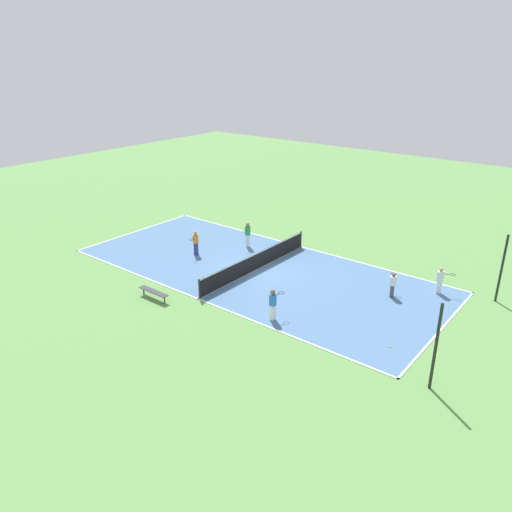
{
  "coord_description": "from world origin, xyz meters",
  "views": [
    {
      "loc": [
        21.2,
        16.85,
        11.98
      ],
      "look_at": [
        0.0,
        0.0,
        0.9
      ],
      "focal_mm": 35.0,
      "sensor_mm": 36.0,
      "label": 1
    }
  ],
  "objects": [
    {
      "name": "tennis_ball_right_alley",
      "position": [
        -0.42,
        -5.46,
        0.06
      ],
      "size": [
        0.07,
        0.07,
        0.07
      ],
      "primitive_type": "sphere",
      "color": "#CCE033",
      "rests_on": "court_surface"
    },
    {
      "name": "player_far_green",
      "position": [
        -2.61,
        -2.77,
        1.0
      ],
      "size": [
        0.99,
        0.69,
        1.7
      ],
      "rotation": [
        0.0,
        0.0,
        0.43
      ],
      "color": "white",
      "rests_on": "court_surface"
    },
    {
      "name": "court_surface",
      "position": [
        0.0,
        0.0,
        0.01
      ],
      "size": [
        9.79,
        22.18,
        0.02
      ],
      "color": "#4C729E",
      "rests_on": "ground_plane"
    },
    {
      "name": "fence_post_back_left",
      "position": [
        -4.63,
        12.22,
        1.83
      ],
      "size": [
        0.12,
        0.12,
        3.66
      ],
      "color": "black",
      "rests_on": "ground_plane"
    },
    {
      "name": "player_far_white",
      "position": [
        -3.66,
        9.58,
        0.86
      ],
      "size": [
        0.71,
        0.98,
        1.48
      ],
      "rotation": [
        0.0,
        0.0,
        2.03
      ],
      "color": "white",
      "rests_on": "court_surface"
    },
    {
      "name": "bench",
      "position": [
        6.25,
        -1.86,
        0.39
      ],
      "size": [
        0.36,
        1.94,
        0.45
      ],
      "rotation": [
        0.0,
        0.0,
        1.57
      ],
      "color": "#333338",
      "rests_on": "ground_plane"
    },
    {
      "name": "player_near_blue",
      "position": [
        4.16,
        4.34,
        0.94
      ],
      "size": [
        0.96,
        0.42,
        1.61
      ],
      "rotation": [
        0.0,
        0.0,
        3.05
      ],
      "color": "white",
      "rests_on": "court_surface"
    },
    {
      "name": "fence_post_back_right",
      "position": [
        4.63,
        12.22,
        1.83
      ],
      "size": [
        0.12,
        0.12,
        3.66
      ],
      "color": "black",
      "rests_on": "ground_plane"
    },
    {
      "name": "player_near_white",
      "position": [
        -1.72,
        7.79,
        0.79
      ],
      "size": [
        0.99,
        0.68,
        1.36
      ],
      "rotation": [
        0.0,
        0.0,
        3.56
      ],
      "color": "#4C4C51",
      "rests_on": "court_surface"
    },
    {
      "name": "tennis_net",
      "position": [
        0.0,
        0.0,
        0.58
      ],
      "size": [
        9.59,
        0.1,
        1.1
      ],
      "color": "black",
      "rests_on": "court_surface"
    },
    {
      "name": "tennis_ball_midcourt",
      "position": [
        2.93,
        9.84,
        0.06
      ],
      "size": [
        0.07,
        0.07,
        0.07
      ],
      "primitive_type": "sphere",
      "color": "#CCE033",
      "rests_on": "court_surface"
    },
    {
      "name": "player_center_orange",
      "position": [
        0.5,
        -4.48,
        0.93
      ],
      "size": [
        0.99,
        0.63,
        1.6
      ],
      "rotation": [
        0.0,
        0.0,
        0.34
      ],
      "color": "navy",
      "rests_on": "court_surface"
    },
    {
      "name": "ground_plane",
      "position": [
        0.0,
        0.0,
        0.0
      ],
      "size": [
        80.0,
        80.0,
        0.0
      ],
      "primitive_type": "plane",
      "color": "#60934C"
    }
  ]
}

